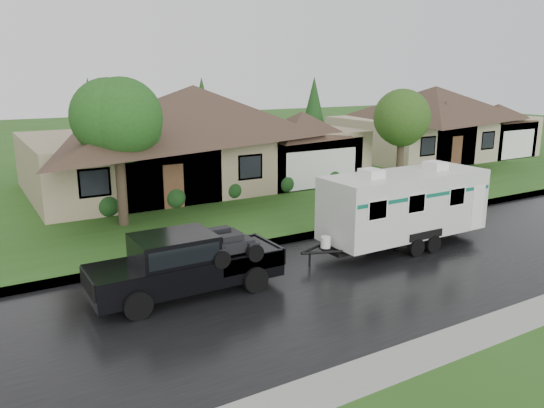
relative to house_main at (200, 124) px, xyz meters
The scene contains 11 objects.
ground 14.48m from the house_main, 99.41° to the right, with size 140.00×140.00×0.00m, color #295119.
road 16.40m from the house_main, 98.24° to the right, with size 140.00×8.00×0.01m, color black.
curb 12.32m from the house_main, 101.19° to the right, with size 140.00×0.50×0.15m, color gray.
lawn 4.36m from the house_main, 153.11° to the left, with size 140.00×26.00×0.15m, color #295119.
house_main is the anchor object (origin of this frame).
house_neighbor 19.98m from the house_main, ahead, with size 15.12×9.72×6.45m.
tree_left_green 9.15m from the house_main, 134.73° to the right, with size 3.76×3.76×6.22m.
tree_right_green 11.27m from the house_main, 38.47° to the right, with size 3.24×3.24×5.36m.
shrub_row 5.42m from the house_main, 93.69° to the right, with size 13.60×1.00×1.00m.
pickup_truck 16.06m from the house_main, 115.48° to the right, with size 5.64×2.14×1.88m.
travel_trailer 14.57m from the house_main, 82.10° to the right, with size 6.95×2.44×3.12m.
Camera 1 is at (-9.82, -14.39, 6.38)m, focal length 35.00 mm.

